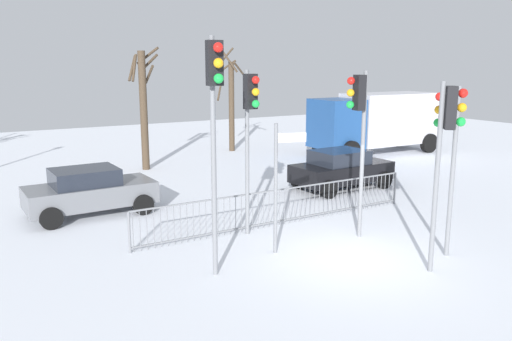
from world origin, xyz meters
name	(u,v)px	position (x,y,z in m)	size (l,w,h in m)	color
ground_plane	(352,258)	(0.00, 0.00, 0.00)	(60.00, 60.00, 0.00)	white
traffic_light_foreground_left	(215,105)	(-3.27, 0.66, 3.75)	(0.35, 0.57, 5.14)	slate
traffic_light_mid_left	(359,117)	(1.10, 1.19, 3.23)	(0.56, 0.36, 4.41)	slate
traffic_light_mid_right	(447,135)	(1.12, -1.57, 3.10)	(0.50, 0.44, 4.22)	slate
traffic_light_foreground_right	(449,133)	(2.01, -0.90, 3.00)	(0.48, 0.45, 4.08)	slate
traffic_light_rear_left	(250,116)	(-1.27, 2.72, 3.25)	(0.33, 0.57, 4.43)	slate
direction_sign_post	(278,182)	(-1.34, 1.24, 1.79)	(0.76, 0.28, 3.21)	slate
pedestrian_guard_railing	(282,206)	(0.00, 3.08, 0.55)	(9.05, 0.15, 1.07)	slate
car_grey_trailing	(89,191)	(-4.58, 6.89, 0.77)	(3.86, 2.05, 1.47)	slate
car_black_mid	(341,169)	(4.30, 5.67, 0.77)	(3.87, 2.06, 1.47)	black
delivery_truck	(376,120)	(10.92, 10.92, 1.74)	(7.09, 2.82, 3.10)	silver
bare_tree_centre	(231,101)	(4.78, 15.42, 2.67)	(1.82, 1.83, 5.46)	#473828
bare_tree_right	(143,106)	(-0.81, 12.89, 2.81)	(1.46, 1.12, 5.32)	#473828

